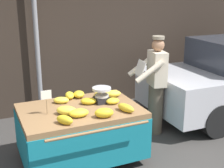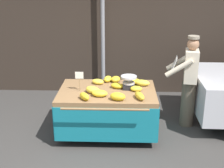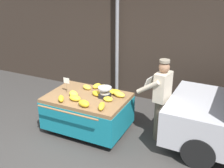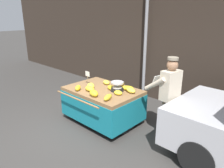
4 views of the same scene
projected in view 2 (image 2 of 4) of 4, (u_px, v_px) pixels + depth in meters
The scene contains 19 objects.
ground_plane at pixel (102, 159), 4.74m from camera, with size 60.00×60.00×0.00m, color #383533.
back_wall at pixel (110, 13), 7.00m from camera, with size 16.00×0.24×3.76m, color #332821.
street_pole at pixel (103, 26), 6.80m from camera, with size 0.09×0.09×3.26m, color gray.
banana_cart at pixel (107, 102), 5.34m from camera, with size 1.70×1.36×0.82m.
weighing_scale at pixel (129, 82), 5.30m from camera, with size 0.28×0.28×0.24m.
price_sign at pixel (79, 77), 5.17m from camera, with size 0.14×0.01×0.34m.
banana_bunch_0 at pixel (140, 96), 4.88m from camera, with size 0.12×0.30×0.11m, color gold.
banana_bunch_1 at pixel (100, 93), 4.98m from camera, with size 0.16×0.26×0.11m, color yellow.
banana_bunch_2 at pixel (142, 83), 5.48m from camera, with size 0.16×0.28×0.11m, color yellow.
banana_bunch_3 at pixel (93, 90), 5.11m from camera, with size 0.16×0.28×0.12m, color yellow.
banana_bunch_4 at pixel (133, 82), 5.55m from camera, with size 0.16×0.30×0.10m, color gold.
banana_bunch_5 at pixel (108, 79), 5.68m from camera, with size 0.14×0.22×0.10m, color yellow.
banana_bunch_6 at pixel (84, 96), 4.85m from camera, with size 0.11×0.24×0.12m, color gold.
banana_bunch_7 at pixel (136, 89), 5.22m from camera, with size 0.16×0.20×0.09m, color yellow.
banana_bunch_8 at pixel (118, 96), 4.83m from camera, with size 0.16×0.25×0.13m, color gold.
banana_bunch_9 at pixel (117, 86), 5.35m from camera, with size 0.15×0.23×0.10m, color gold.
banana_bunch_10 at pixel (98, 82), 5.55m from camera, with size 0.14×0.23×0.09m, color yellow.
banana_bunch_11 at pixel (116, 79), 5.67m from camera, with size 0.17×0.22×0.10m, color gold.
vendor_person at pixel (189, 81), 5.55m from camera, with size 0.64×0.59×1.71m.
Camera 2 is at (0.29, -4.06, 2.70)m, focal length 48.74 mm.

